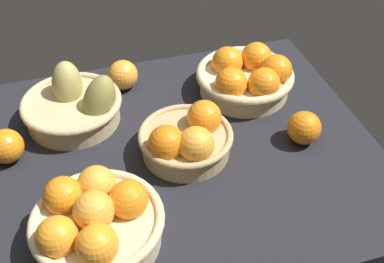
# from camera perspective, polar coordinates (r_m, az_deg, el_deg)

# --- Properties ---
(market_tray) EXTENTS (0.84, 0.72, 0.03)m
(market_tray) POSITION_cam_1_polar(r_m,az_deg,el_deg) (1.06, -1.20, -2.72)
(market_tray) COLOR black
(market_tray) RESTS_ON ground
(basket_near_right_pears) EXTENTS (0.24, 0.23, 0.15)m
(basket_near_right_pears) POSITION_cam_1_polar(r_m,az_deg,el_deg) (1.13, -13.58, 3.06)
(basket_near_right_pears) COLOR tan
(basket_near_right_pears) RESTS_ON market_tray
(basket_near_left) EXTENTS (0.24, 0.24, 0.11)m
(basket_near_left) POSITION_cam_1_polar(r_m,az_deg,el_deg) (1.19, 6.48, 6.44)
(basket_near_left) COLOR #D3BC8C
(basket_near_left) RESTS_ON market_tray
(basket_center) EXTENTS (0.20, 0.20, 0.10)m
(basket_center) POSITION_cam_1_polar(r_m,az_deg,el_deg) (1.01, -0.60, -0.89)
(basket_center) COLOR tan
(basket_center) RESTS_ON market_tray
(basket_far_right) EXTENTS (0.24, 0.24, 0.12)m
(basket_far_right) POSITION_cam_1_polar(r_m,az_deg,el_deg) (0.87, -11.33, -10.38)
(basket_far_right) COLOR #D3BC8C
(basket_far_right) RESTS_ON market_tray
(loose_orange_front_gap) EXTENTS (0.07, 0.07, 0.07)m
(loose_orange_front_gap) POSITION_cam_1_polar(r_m,az_deg,el_deg) (1.07, 13.07, 0.43)
(loose_orange_front_gap) COLOR orange
(loose_orange_front_gap) RESTS_ON market_tray
(loose_orange_back_gap) EXTENTS (0.07, 0.07, 0.07)m
(loose_orange_back_gap) POSITION_cam_1_polar(r_m,az_deg,el_deg) (1.07, -21.07, -1.63)
(loose_orange_back_gap) COLOR orange
(loose_orange_back_gap) RESTS_ON market_tray
(loose_orange_side_gap) EXTENTS (0.07, 0.07, 0.07)m
(loose_orange_side_gap) POSITION_cam_1_polar(r_m,az_deg,el_deg) (1.21, -8.13, 6.62)
(loose_orange_side_gap) COLOR #F49E33
(loose_orange_side_gap) RESTS_ON market_tray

